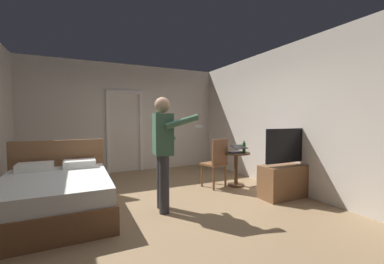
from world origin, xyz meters
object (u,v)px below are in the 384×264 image
(bottle_on_table, at_px, (244,147))
(suitcase_dark, at_px, (84,178))
(wooden_chair, at_px, (216,161))
(person_blue_shirt, at_px, (163,145))
(laptop, at_px, (236,150))
(side_table, at_px, (236,163))
(tv_flatscreen, at_px, (287,176))
(suitcase_small, at_px, (81,175))
(bed, at_px, (56,194))

(bottle_on_table, xyz_separation_m, suitcase_dark, (-3.01, 1.31, -0.62))
(wooden_chair, distance_m, person_blue_shirt, 1.58)
(laptop, distance_m, suitcase_dark, 3.16)
(side_table, bearing_deg, laptop, -120.80)
(side_table, bearing_deg, person_blue_shirt, -160.75)
(side_table, distance_m, laptop, 0.29)
(tv_flatscreen, height_order, suitcase_small, tv_flatscreen)
(suitcase_small, bearing_deg, bed, -101.01)
(side_table, height_order, person_blue_shirt, person_blue_shirt)
(bed, distance_m, side_table, 3.26)
(tv_flatscreen, height_order, person_blue_shirt, person_blue_shirt)
(laptop, xyz_separation_m, suitcase_dark, (-2.84, 1.27, -0.57))
(bed, relative_size, bottle_on_table, 7.88)
(bed, relative_size, person_blue_shirt, 1.11)
(side_table, xyz_separation_m, wooden_chair, (-0.44, 0.05, 0.08))
(bed, distance_m, laptop, 3.26)
(bed, xyz_separation_m, laptop, (3.23, 0.09, 0.45))
(person_blue_shirt, bearing_deg, suitcase_dark, 119.91)
(suitcase_small, bearing_deg, laptop, -31.98)
(bottle_on_table, distance_m, wooden_chair, 0.65)
(bottle_on_table, distance_m, suitcase_dark, 3.34)
(person_blue_shirt, height_order, suitcase_dark, person_blue_shirt)
(side_table, bearing_deg, wooden_chair, 173.12)
(side_table, relative_size, laptop, 1.95)
(laptop, xyz_separation_m, wooden_chair, (-0.42, 0.10, -0.21))
(bed, height_order, laptop, bed)
(bottle_on_table, bearing_deg, side_table, 150.26)
(bed, bearing_deg, side_table, 2.27)
(suitcase_dark, bearing_deg, wooden_chair, -35.17)
(suitcase_small, bearing_deg, suitcase_dark, -85.59)
(person_blue_shirt, bearing_deg, side_table, 19.25)
(bottle_on_table, bearing_deg, suitcase_small, 149.28)
(person_blue_shirt, bearing_deg, suitcase_small, 115.22)
(bed, bearing_deg, person_blue_shirt, -18.85)
(tv_flatscreen, relative_size, person_blue_shirt, 0.71)
(laptop, xyz_separation_m, person_blue_shirt, (-1.77, -0.58, 0.24))
(wooden_chair, bearing_deg, person_blue_shirt, -153.26)
(wooden_chair, height_order, person_blue_shirt, person_blue_shirt)
(person_blue_shirt, xyz_separation_m, suitcase_dark, (-1.07, 1.86, -0.81))
(side_table, bearing_deg, tv_flatscreen, -67.72)
(tv_flatscreen, distance_m, laptop, 1.10)
(suitcase_dark, bearing_deg, person_blue_shirt, -69.33)
(bed, xyz_separation_m, tv_flatscreen, (3.66, -0.85, 0.06))
(bed, xyz_separation_m, suitcase_dark, (0.39, 1.36, -0.12))
(side_table, bearing_deg, suitcase_dark, 156.76)
(tv_flatscreen, distance_m, bottle_on_table, 1.04)
(wooden_chair, bearing_deg, tv_flatscreen, -50.72)
(bed, height_order, side_table, bed)
(side_table, relative_size, suitcase_small, 1.11)
(wooden_chair, bearing_deg, suitcase_dark, 154.07)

